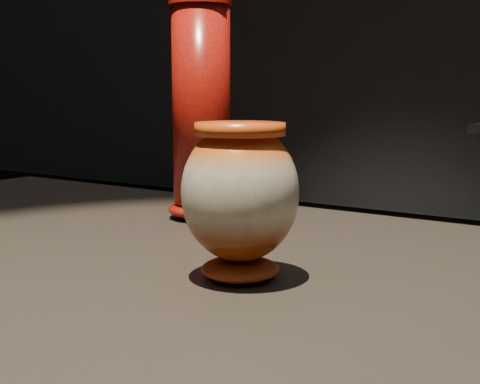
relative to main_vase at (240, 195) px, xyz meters
The scene contains 2 objects.
main_vase is the anchor object (origin of this frame).
tall_vase 0.37m from the main_vase, 133.45° to the left, with size 0.12×0.12×0.36m.
Camera 1 is at (0.33, -0.67, 1.12)m, focal length 50.00 mm.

